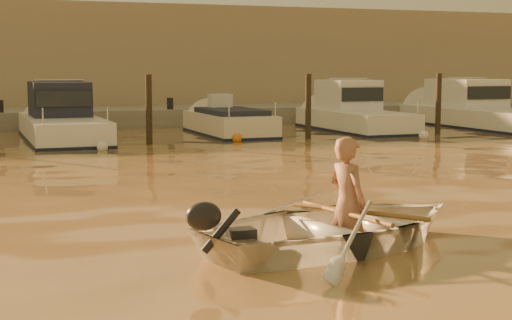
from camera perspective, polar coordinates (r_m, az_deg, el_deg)
name	(u,v)px	position (r m, az deg, el deg)	size (l,w,h in m)	color
ground_plane	(412,246)	(10.03, 11.30, -6.12)	(160.00, 160.00, 0.00)	brown
dinghy	(341,226)	(9.77, 6.20, -4.79)	(2.65, 3.71, 0.77)	white
person	(347,204)	(9.78, 6.67, -3.17)	(0.61, 0.40, 1.67)	#9A634D
outboard_motor	(240,240)	(8.88, -1.20, -5.83)	(0.90, 0.40, 0.70)	black
oar_port	(356,211)	(9.90, 7.31, -3.73)	(0.06, 0.06, 2.10)	brown
oar_starboard	(344,213)	(9.77, 6.44, -3.86)	(0.06, 0.06, 2.10)	brown
moored_boat_2	(62,119)	(24.50, -13.91, 2.88)	(2.13, 7.18, 1.75)	white
moored_boat_3	(229,128)	(25.70, -1.98, 2.36)	(1.85, 5.43, 0.95)	silver
moored_boat_4	(355,113)	(27.49, 7.22, 3.43)	(2.06, 6.41, 1.75)	silver
moored_boat_5	(477,110)	(30.18, 15.79, 3.53)	(2.41, 8.02, 1.75)	silver
piling_2	(149,113)	(22.68, -7.79, 3.41)	(0.18, 0.18, 2.20)	#2D2319
piling_3	(308,110)	(24.28, 3.82, 3.68)	(0.18, 0.18, 2.20)	#2D2319
piling_4	(438,107)	(26.56, 13.12, 3.79)	(0.18, 0.18, 2.20)	#2D2319
fender_c	(102,147)	(21.22, -11.11, 0.95)	(0.30, 0.30, 0.30)	silver
fender_d	(237,138)	(23.34, -1.39, 1.60)	(0.30, 0.30, 0.30)	orange
fender_e	(424,135)	(24.85, 12.10, 1.77)	(0.30, 0.30, 0.30)	silver
quay	(109,121)	(30.31, -10.62, 2.78)	(52.00, 4.00, 1.00)	gray
waterfront_building	(86,62)	(35.67, -12.24, 6.95)	(46.00, 7.00, 4.80)	#9E8466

